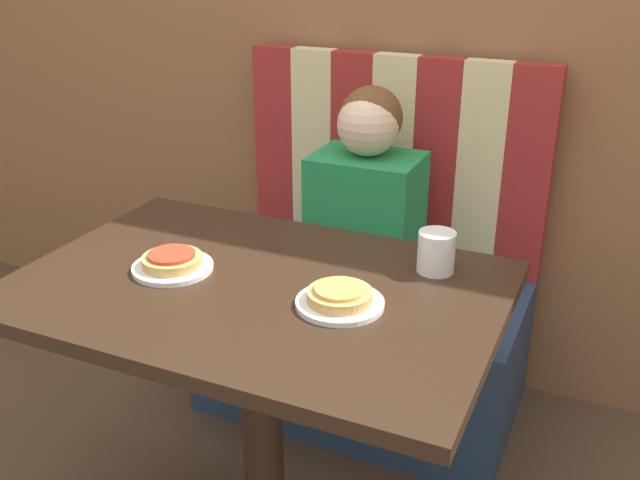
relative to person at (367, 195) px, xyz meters
name	(u,v)px	position (x,y,z in m)	size (l,w,h in m)	color
booth_seat	(362,344)	(0.00, 0.00, -0.53)	(1.01, 0.57, 0.45)	navy
booth_backrest	(394,160)	(0.00, 0.25, 0.04)	(1.01, 0.06, 0.69)	maroon
dining_table	(258,321)	(0.00, -0.69, -0.08)	(1.08, 0.74, 0.77)	black
person	(367,195)	(0.00, 0.00, 0.00)	(0.32, 0.24, 0.63)	#1E8447
plate_left	(173,267)	(-0.21, -0.71, 0.02)	(0.19, 0.19, 0.01)	white
plate_right	(340,303)	(0.21, -0.71, 0.02)	(0.19, 0.19, 0.01)	white
pizza_left	(172,260)	(-0.21, -0.71, 0.04)	(0.14, 0.14, 0.03)	tan
pizza_right	(340,295)	(0.21, -0.71, 0.04)	(0.14, 0.14, 0.03)	tan
drinking_cup	(436,252)	(0.35, -0.47, 0.07)	(0.09, 0.09, 0.10)	silver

